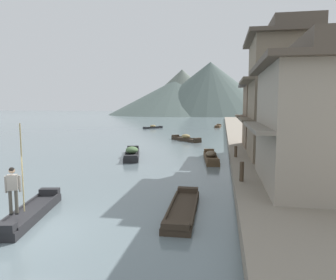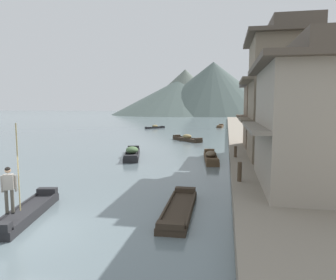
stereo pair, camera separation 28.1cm
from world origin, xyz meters
name	(u,v)px [view 1 (the left image)]	position (x,y,z in m)	size (l,w,h in m)	color
ground_plane	(26,233)	(0.00, 0.00, 0.00)	(400.00, 400.00, 0.00)	slate
riverbank_right	(305,138)	(15.95, 30.00, 0.30)	(18.00, 110.00, 0.61)	gray
boat_foreground_poled	(30,213)	(-0.68, 1.30, 0.19)	(1.70, 4.53, 0.57)	#232326
boatman_person	(13,185)	(-0.44, 0.12, 1.58)	(0.50, 0.41, 3.04)	black
boat_moored_nearest	(132,153)	(-0.82, 15.30, 0.28)	(2.47, 5.78, 0.85)	#232326
boat_moored_second	(218,126)	(5.54, 51.12, 0.16)	(1.26, 4.82, 0.47)	brown
boat_moored_third	(211,157)	(5.55, 14.78, 0.25)	(1.44, 5.23, 0.74)	brown
boat_moored_far	(153,127)	(-5.91, 46.03, 0.22)	(3.12, 3.62, 0.62)	#232326
boat_midriver_drifting	(186,139)	(2.16, 27.45, 0.27)	(3.88, 4.10, 0.78)	#33281E
boat_midriver_upstream	(183,209)	(4.89, 2.81, 0.15)	(1.10, 4.72, 0.44)	#33281E
house_waterfront_nearest	(321,119)	(10.59, 5.67, 3.60)	(5.92, 7.58, 6.14)	gray
house_waterfront_second	(287,94)	(10.53, 13.11, 4.92)	(5.81, 6.18, 8.74)	#7F705B
house_waterfront_tall	(269,112)	(10.27, 19.16, 3.63)	(5.27, 5.50, 6.14)	#75604C
mooring_post_dock_near	(242,172)	(7.30, 5.96, 1.07)	(0.20, 0.20, 0.93)	#473828
mooring_post_dock_mid	(236,152)	(7.30, 13.03, 0.99)	(0.20, 0.20, 0.76)	#473828
hill_far_west	(177,97)	(-13.14, 125.19, 7.46)	(57.82, 57.82, 14.93)	#4C5B56
hill_far_centre	(182,92)	(-11.24, 128.84, 9.70)	(43.08, 43.08, 19.39)	slate
hill_far_east	(210,88)	(1.00, 125.85, 10.95)	(56.95, 56.95, 21.89)	#4C5B56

